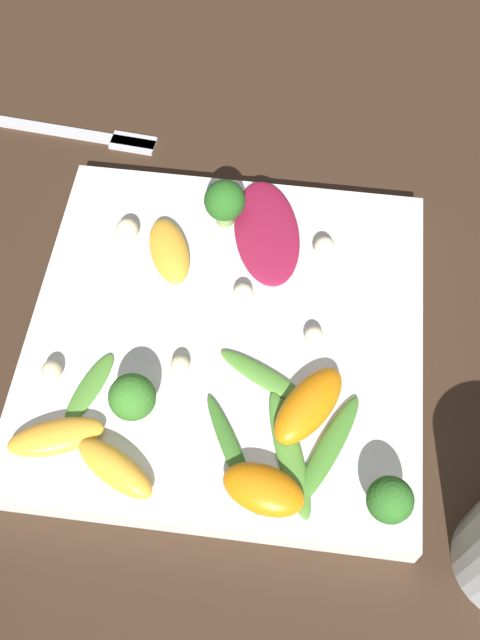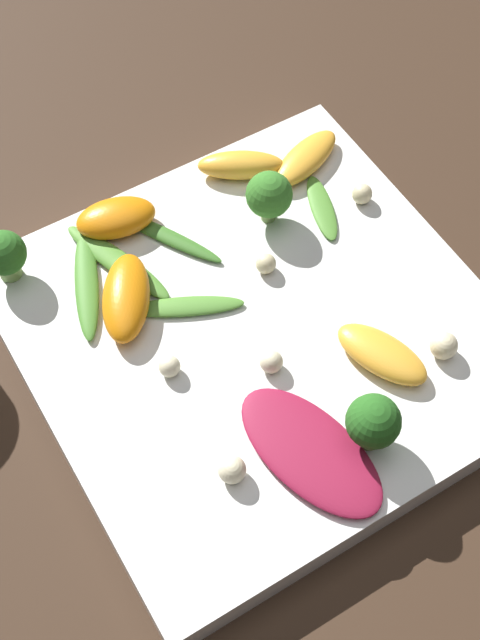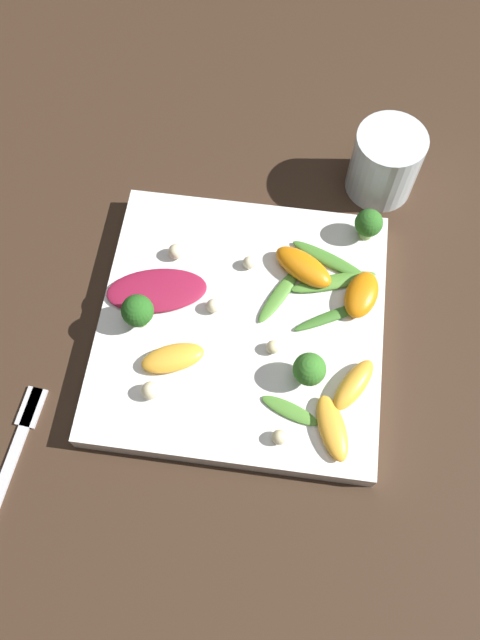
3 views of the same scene
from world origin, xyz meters
TOP-DOWN VIEW (x-y plane):
  - ground_plane at (0.00, 0.00)m, footprint 2.40×2.40m
  - plate at (0.00, 0.00)m, footprint 0.30×0.30m
  - fork at (0.17, -0.21)m, footprint 0.19×0.03m
  - radicchio_leaf_0 at (-0.02, -0.09)m, footprint 0.07×0.12m
  - orange_segment_0 at (-0.07, 0.06)m, footprint 0.06×0.08m
  - orange_segment_1 at (0.05, -0.06)m, footprint 0.05×0.07m
  - orange_segment_2 at (0.06, 0.12)m, footprint 0.07×0.05m
  - orange_segment_3 at (0.10, 0.10)m, footprint 0.07×0.05m
  - orange_segment_4 at (-0.04, 0.12)m, footprint 0.06×0.05m
  - broccoli_floret_0 at (-0.12, 0.12)m, footprint 0.03×0.03m
  - broccoli_floret_1 at (0.05, 0.07)m, footprint 0.03×0.03m
  - broccoli_floret_2 at (0.01, -0.10)m, footprint 0.03×0.03m
  - arugula_sprig_0 at (0.09, 0.06)m, footprint 0.03×0.06m
  - arugula_sprig_1 at (-0.06, 0.09)m, footprint 0.05×0.09m
  - arugula_sprig_2 at (-0.08, 0.09)m, footprint 0.05×0.09m
  - arugula_sprig_3 at (-0.02, 0.10)m, footprint 0.06×0.09m
  - arugula_sprig_4 at (-0.03, 0.04)m, footprint 0.08×0.05m
  - macadamia_nut_0 at (-0.07, 0.00)m, footprint 0.01×0.01m
  - macadamia_nut_1 at (0.03, 0.04)m, footprint 0.01×0.01m
  - macadamia_nut_2 at (0.09, -0.08)m, footprint 0.02×0.02m
  - macadamia_nut_3 at (-0.07, -0.08)m, footprint 0.02×0.02m
  - macadamia_nut_4 at (0.12, 0.05)m, footprint 0.01×0.01m
  - macadamia_nut_5 at (-0.01, -0.03)m, footprint 0.02×0.02m

SIDE VIEW (x-z plane):
  - ground_plane at x=0.00m, z-range 0.00..0.00m
  - fork at x=0.17m, z-range 0.00..0.01m
  - plate at x=0.00m, z-range 0.00..0.03m
  - arugula_sprig_0 at x=0.09m, z-range 0.03..0.03m
  - arugula_sprig_4 at x=-0.03m, z-range 0.03..0.03m
  - arugula_sprig_3 at x=-0.02m, z-range 0.03..0.03m
  - arugula_sprig_1 at x=-0.06m, z-range 0.03..0.03m
  - arugula_sprig_2 at x=-0.08m, z-range 0.03..0.03m
  - radicchio_leaf_0 at x=-0.02m, z-range 0.03..0.03m
  - macadamia_nut_0 at x=-0.07m, z-range 0.03..0.04m
  - macadamia_nut_1 at x=0.03m, z-range 0.03..0.04m
  - orange_segment_3 at x=0.10m, z-range 0.03..0.04m
  - macadamia_nut_4 at x=0.12m, z-range 0.03..0.04m
  - macadamia_nut_5 at x=-0.01m, z-range 0.03..0.04m
  - orange_segment_1 at x=0.05m, z-range 0.03..0.04m
  - macadamia_nut_3 at x=-0.07m, z-range 0.03..0.04m
  - macadamia_nut_2 at x=0.09m, z-range 0.03..0.04m
  - orange_segment_2 at x=0.06m, z-range 0.03..0.04m
  - orange_segment_4 at x=-0.04m, z-range 0.03..0.05m
  - orange_segment_0 at x=-0.07m, z-range 0.03..0.05m
  - broccoli_floret_0 at x=-0.12m, z-range 0.03..0.07m
  - broccoli_floret_2 at x=0.01m, z-range 0.03..0.07m
  - broccoli_floret_1 at x=0.05m, z-range 0.03..0.07m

